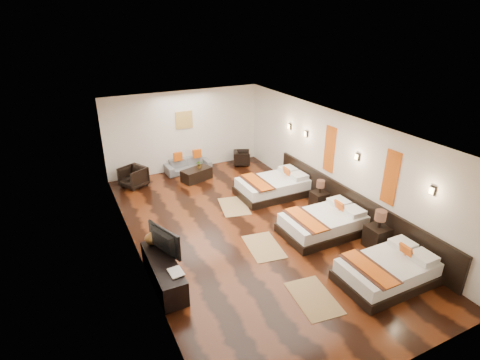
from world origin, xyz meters
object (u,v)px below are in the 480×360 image
armchair_left (133,177)px  armchair_right (242,158)px  bed_near (388,271)px  figurine (153,236)px  table_plant (199,164)px  book (170,274)px  nightstand_a (377,234)px  coffee_table (197,175)px  sofa (188,165)px  tv (160,242)px  tv_console (164,272)px  bed_mid (324,223)px  nightstand_b (319,198)px  bed_far (273,186)px

armchair_left → armchair_right: 3.99m
bed_near → armchair_left: bed_near is taller
bed_near → figurine: size_ratio=5.39×
armchair_left → table_plant: size_ratio=2.74×
book → figurine: size_ratio=0.94×
nightstand_a → coffee_table: nightstand_a is taller
figurine → sofa: (2.46, 4.85, -0.50)m
tv → armchair_left: (0.41, 4.86, -0.50)m
tv_console → armchair_right: tv_console is taller
tv_console → bed_near: bearing=-25.6°
bed_mid → book: size_ratio=6.00×
tv → armchair_right: 6.70m
coffee_table → table_plant: 0.36m
bed_near → nightstand_b: 3.39m
tv_console → tv: size_ratio=1.79×
nightstand_a → nightstand_b: size_ratio=1.15×
tv_console → coffee_table: 5.31m
bed_mid → nightstand_a: bearing=-55.3°
tv_console → coffee_table: (2.46, 4.71, -0.08)m
figurine → coffee_table: (2.46, 4.00, -0.54)m
book → figurine: bearing=90.0°
tv_console → tv: 0.62m
armchair_left → tv: bearing=-31.9°
tv → bed_far: bearing=-81.4°
nightstand_a → nightstand_b: bearing=90.0°
nightstand_b → sofa: bearing=120.3°
armchair_right → table_plant: 1.95m
figurine → armchair_left: bearing=84.0°
nightstand_b → sofa: nightstand_b is taller
bed_near → tv: (-4.15, 2.26, 0.58)m
figurine → bed_mid: bearing=-7.8°
nightstand_b → figurine: (-4.95, -0.60, 0.44)m
nightstand_b → bed_far: bearing=119.7°
bed_near → bed_mid: size_ratio=0.96×
nightstand_b → armchair_left: size_ratio=1.16×
tv → sofa: size_ratio=0.63×
armchair_left → nightstand_b: bearing=22.6°
tv → tv_console: bearing=148.0°
tv → coffee_table: bearing=-49.4°
bed_mid → table_plant: (-1.61, 4.62, 0.26)m
tv_console → sofa: size_ratio=1.12×
nightstand_a → table_plant: 6.17m
bed_mid → sofa: bearing=107.8°
bed_mid → armchair_left: bed_mid is taller
table_plant → figurine: bearing=-122.6°
nightstand_a → figurine: 5.23m
figurine → armchair_right: (4.45, 4.58, -0.47)m
bed_mid → tv_console: bed_mid is taller
bed_near → tv: bearing=151.4°
book → armchair_left: (0.46, 5.62, -0.23)m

